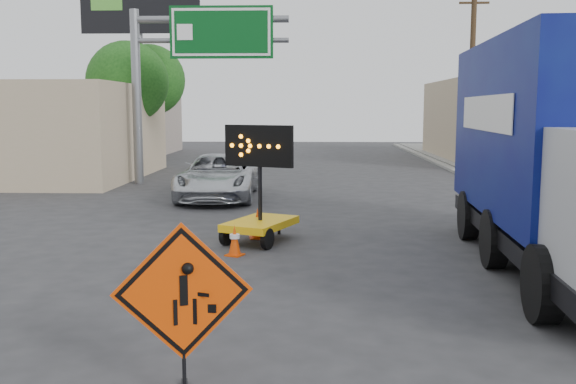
# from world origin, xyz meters

# --- Properties ---
(ground) EXTENTS (100.00, 100.00, 0.00)m
(ground) POSITION_xyz_m (0.00, 0.00, 0.00)
(ground) COLOR #2D2D30
(ground) RESTS_ON ground
(curb_right) EXTENTS (0.40, 60.00, 0.12)m
(curb_right) POSITION_xyz_m (7.20, 15.00, 0.06)
(curb_right) COLOR gray
(curb_right) RESTS_ON ground
(sidewalk_right) EXTENTS (4.00, 60.00, 0.15)m
(sidewalk_right) POSITION_xyz_m (9.50, 15.00, 0.07)
(sidewalk_right) COLOR gray
(sidewalk_right) RESTS_ON ground
(storefront_left_far) EXTENTS (12.00, 10.00, 4.40)m
(storefront_left_far) POSITION_xyz_m (-15.00, 34.00, 2.20)
(storefront_left_far) COLOR #A19186
(storefront_left_far) RESTS_ON ground
(building_right_far) EXTENTS (10.00, 14.00, 4.60)m
(building_right_far) POSITION_xyz_m (13.00, 30.00, 2.30)
(building_right_far) COLOR tan
(building_right_far) RESTS_ON ground
(highway_gantry) EXTENTS (6.18, 0.38, 6.90)m
(highway_gantry) POSITION_xyz_m (-4.43, 17.96, 5.07)
(highway_gantry) COLOR slate
(highway_gantry) RESTS_ON ground
(billboard) EXTENTS (6.10, 0.54, 9.85)m
(billboard) POSITION_xyz_m (-8.35, 25.87, 7.35)
(billboard) COLOR slate
(billboard) RESTS_ON ground
(utility_pole_far) EXTENTS (1.80, 0.26, 9.00)m
(utility_pole_far) POSITION_xyz_m (8.00, 24.00, 4.68)
(utility_pole_far) COLOR #3F291B
(utility_pole_far) RESTS_ON ground
(tree_left_near) EXTENTS (3.71, 3.71, 6.03)m
(tree_left_near) POSITION_xyz_m (-8.00, 22.00, 4.16)
(tree_left_near) COLOR #3F291B
(tree_left_near) RESTS_ON ground
(tree_left_far) EXTENTS (4.10, 4.10, 6.66)m
(tree_left_far) POSITION_xyz_m (-9.00, 30.00, 4.60)
(tree_left_far) COLOR #3F291B
(tree_left_far) RESTS_ON ground
(construction_sign) EXTENTS (1.40, 1.00, 1.88)m
(construction_sign) POSITION_xyz_m (-0.89, -1.06, 0.99)
(construction_sign) COLOR black
(construction_sign) RESTS_ON ground
(arrow_board) EXTENTS (1.74, 2.14, 2.63)m
(arrow_board) POSITION_xyz_m (-0.75, 6.94, 0.60)
(arrow_board) COLOR yellow
(arrow_board) RESTS_ON ground
(pickup_truck) EXTENTS (2.60, 5.38, 1.47)m
(pickup_truck) POSITION_xyz_m (-2.71, 13.83, 0.74)
(pickup_truck) COLOR silver
(pickup_truck) RESTS_ON ground
(box_truck) EXTENTS (3.33, 9.21, 4.31)m
(box_truck) POSITION_xyz_m (5.12, 4.61, 1.95)
(box_truck) COLOR black
(box_truck) RESTS_ON ground
(cone_a) EXTENTS (0.45, 0.45, 0.76)m
(cone_a) POSITION_xyz_m (-1.70, 2.48, 0.38)
(cone_a) COLOR #DE3F04
(cone_a) RESTS_ON ground
(cone_b) EXTENTS (0.42, 0.42, 0.63)m
(cone_b) POSITION_xyz_m (-1.17, 5.56, 0.32)
(cone_b) COLOR #DE3F04
(cone_b) RESTS_ON ground
(cone_c) EXTENTS (0.42, 0.42, 0.71)m
(cone_c) POSITION_xyz_m (-0.84, 7.34, 0.35)
(cone_c) COLOR #DE3F04
(cone_c) RESTS_ON ground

